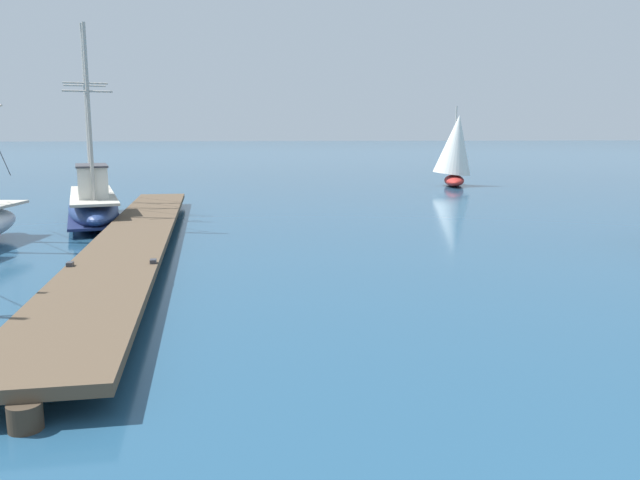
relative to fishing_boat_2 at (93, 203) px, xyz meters
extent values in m
cube|color=brown|center=(2.29, -5.31, -0.29)|extent=(2.99, 20.96, 0.16)
cylinder|color=#3D3023|center=(2.88, -15.74, -0.52)|extent=(0.36, 0.36, 0.29)
cylinder|color=#3D3023|center=(2.58, -10.53, -0.52)|extent=(0.36, 0.36, 0.29)
cylinder|color=#3D3023|center=(2.29, -5.31, -0.52)|extent=(0.36, 0.36, 0.29)
cylinder|color=#3D3023|center=(1.99, -0.10, -0.52)|extent=(0.36, 0.36, 0.29)
cylinder|color=#3D3023|center=(1.69, 5.12, -0.52)|extent=(0.36, 0.36, 0.29)
cube|color=#333338|center=(1.73, -9.53, -0.17)|extent=(0.13, 0.21, 0.08)
cube|color=#333338|center=(3.32, -9.44, -0.17)|extent=(0.13, 0.21, 0.08)
ellipsoid|color=navy|center=(-0.03, 0.13, -0.18)|extent=(3.42, 7.76, 0.97)
cube|color=#B2AD9E|center=(-0.03, 0.13, 0.27)|extent=(3.05, 6.97, 0.08)
cube|color=#19234C|center=(-0.03, 0.13, -0.40)|extent=(3.40, 7.61, 0.08)
cube|color=silver|center=(0.25, -0.97, 0.80)|extent=(1.36, 2.16, 0.99)
cube|color=#3D3D42|center=(0.25, -0.97, 1.32)|extent=(1.47, 2.34, 0.06)
cylinder|color=#B2ADA3|center=(-0.13, 0.50, 3.00)|extent=(0.11, 0.11, 5.38)
cylinder|color=#B2ADA3|center=(-0.13, 0.50, 4.03)|extent=(1.42, 0.41, 0.06)
cylinder|color=#333338|center=(-0.48, 1.91, 3.27)|extent=(0.71, 2.72, 3.98)
cylinder|color=#B2ADA3|center=(-0.55, 2.16, 3.27)|extent=(0.11, 0.11, 5.93)
cylinder|color=#B2ADA3|center=(-0.55, 2.16, 4.06)|extent=(1.42, 0.41, 0.06)
cylinder|color=#333338|center=(-0.94, 3.71, 3.57)|extent=(0.78, 2.99, 4.39)
cylinder|color=#B2ADA3|center=(0.53, -2.08, 2.96)|extent=(0.11, 0.11, 5.31)
cylinder|color=#B2ADA3|center=(0.53, -2.08, 3.61)|extent=(1.42, 0.41, 0.06)
cylinder|color=#333338|center=(0.17, -0.69, 3.22)|extent=(0.70, 2.68, 3.93)
ellipsoid|color=#AD2823|center=(17.10, 12.83, -0.36)|extent=(2.28, 4.36, 0.60)
cylinder|color=#B2ADA3|center=(17.13, 12.93, 1.88)|extent=(0.08, 0.08, 3.90)
cone|color=silver|center=(17.03, 12.59, 1.69)|extent=(2.95, 2.73, 3.51)
camera|label=1|loc=(5.23, -22.23, 2.43)|focal=35.38mm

